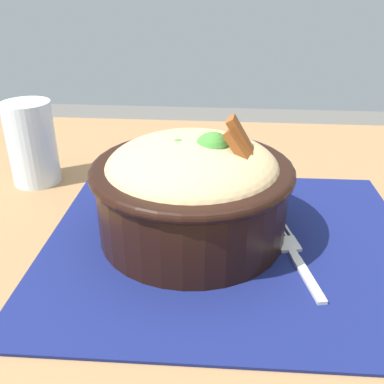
{
  "coord_description": "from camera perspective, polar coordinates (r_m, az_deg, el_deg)",
  "views": [
    {
      "loc": [
        0.02,
        -0.37,
        0.96
      ],
      "look_at": [
        -0.01,
        0.04,
        0.75
      ],
      "focal_mm": 40.43,
      "sensor_mm": 36.0,
      "label": 1
    }
  ],
  "objects": [
    {
      "name": "bowl",
      "position": [
        0.45,
        0.04,
        0.85
      ],
      "size": [
        0.21,
        0.21,
        0.13
      ],
      "color": "black",
      "rests_on": "placemat"
    },
    {
      "name": "table",
      "position": [
        0.5,
        1.21,
        -15.44
      ],
      "size": [
        1.01,
        0.89,
        0.7
      ],
      "color": "olive",
      "rests_on": "ground_plane"
    },
    {
      "name": "drinking_glass",
      "position": [
        0.62,
        -20.28,
        5.49
      ],
      "size": [
        0.06,
        0.06,
        0.11
      ],
      "color": "silver",
      "rests_on": "table"
    },
    {
      "name": "placemat",
      "position": [
        0.47,
        4.95,
        -6.59
      ],
      "size": [
        0.39,
        0.34,
        0.0
      ],
      "primitive_type": "cube",
      "rotation": [
        0.0,
        0.0,
        0.02
      ],
      "color": "#11194C",
      "rests_on": "table"
    },
    {
      "name": "fork",
      "position": [
        0.45,
        13.37,
        -8.16
      ],
      "size": [
        0.04,
        0.13,
        0.0
      ],
      "color": "#B6B6B6",
      "rests_on": "placemat"
    }
  ]
}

